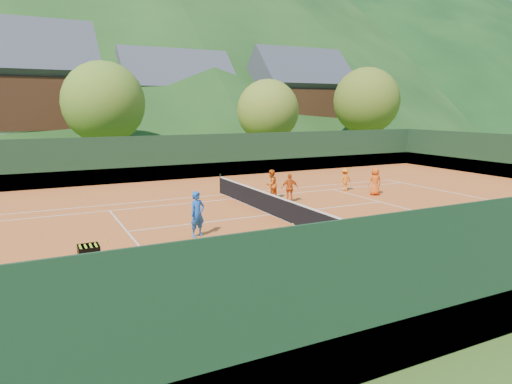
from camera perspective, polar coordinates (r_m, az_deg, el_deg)
name	(u,v)px	position (r m, az deg, el deg)	size (l,w,h in m)	color
ground	(271,215)	(20.67, 1.87, -2.90)	(400.00, 400.00, 0.00)	#304F18
clay_court	(271,215)	(20.66, 1.87, -2.87)	(40.00, 24.00, 0.02)	#C85820
mountain_far_right	(290,1)	(199.66, 4.31, 22.73)	(260.00, 260.00, 95.00)	black
coach	(197,214)	(17.11, -7.34, -2.76)	(0.63, 0.41, 1.73)	#1A50AE
student_a	(271,184)	(24.07, 1.92, 0.95)	(0.76, 0.59, 1.57)	orange
student_b	(290,188)	(23.28, 4.24, 0.50)	(0.87, 0.36, 1.49)	#E65714
student_c	(375,181)	(26.01, 14.66, 1.29)	(0.75, 0.49, 1.54)	#E85614
student_d	(345,180)	(26.95, 11.03, 1.54)	(0.87, 0.50, 1.34)	orange
tennis_ball_0	(263,231)	(17.81, 0.83, -4.90)	(0.07, 0.07, 0.07)	#B5DC24
tennis_ball_1	(469,254)	(16.60, 25.12, -7.06)	(0.07, 0.07, 0.07)	#B5DC24
tennis_ball_2	(68,314)	(11.78, -22.43, -13.95)	(0.07, 0.07, 0.07)	#B5DC24
tennis_ball_3	(107,240)	(17.44, -18.15, -5.76)	(0.07, 0.07, 0.07)	#B5DC24
tennis_ball_4	(293,224)	(18.93, 4.62, -4.01)	(0.07, 0.07, 0.07)	#B5DC24
tennis_ball_5	(146,254)	(15.54, -13.55, -7.50)	(0.07, 0.07, 0.07)	#B5DC24
tennis_ball_6	(299,219)	(19.71, 5.40, -3.44)	(0.07, 0.07, 0.07)	#B5DC24
tennis_ball_7	(369,241)	(17.00, 13.90, -5.96)	(0.07, 0.07, 0.07)	#B5DC24
tennis_ball_8	(348,288)	(12.64, 11.40, -11.63)	(0.07, 0.07, 0.07)	#B5DC24
tennis_ball_9	(300,249)	(15.62, 5.52, -7.16)	(0.07, 0.07, 0.07)	#B5DC24
tennis_ball_10	(315,270)	(13.74, 7.39, -9.69)	(0.07, 0.07, 0.07)	#B5DC24
tennis_ball_11	(134,266)	(14.46, -15.01, -8.93)	(0.07, 0.07, 0.07)	#B5DC24
tennis_ball_12	(434,284)	(13.56, 21.33, -10.62)	(0.07, 0.07, 0.07)	#B5DC24
tennis_ball_13	(313,222)	(19.30, 7.11, -3.77)	(0.07, 0.07, 0.07)	#B5DC24
tennis_ball_14	(279,243)	(16.28, 2.84, -6.39)	(0.07, 0.07, 0.07)	#B5DC24
tennis_ball_15	(341,274)	(13.56, 10.64, -10.07)	(0.07, 0.07, 0.07)	#B5DC24
tennis_ball_16	(80,307)	(12.05, -21.14, -13.28)	(0.07, 0.07, 0.07)	#B5DC24
tennis_ball_17	(334,233)	(17.85, 9.73, -5.02)	(0.07, 0.07, 0.07)	#B5DC24
tennis_ball_18	(302,218)	(19.99, 5.79, -3.25)	(0.07, 0.07, 0.07)	#B5DC24
tennis_ball_19	(199,229)	(18.28, -7.11, -4.58)	(0.07, 0.07, 0.07)	#B5DC24
court_lines	(271,215)	(20.66, 1.87, -2.84)	(23.83, 11.03, 0.00)	silver
tennis_net	(271,204)	(20.55, 1.88, -1.49)	(0.10, 12.07, 1.10)	black
perimeter_fence	(271,188)	(20.41, 1.89, 0.57)	(40.40, 24.24, 3.00)	#15311C
ball_hopper	(89,254)	(13.60, -20.16, -7.31)	(0.57, 0.57, 1.00)	black
chalet_left	(18,99)	(47.67, -27.59, 10.32)	(13.80, 9.93, 12.92)	beige
chalet_mid	(176,106)	(53.97, -10.00, 10.50)	(12.65, 8.82, 11.45)	beige
chalet_right	(298,104)	(56.12, 5.30, 10.87)	(11.50, 8.82, 11.91)	beige
tree_b	(104,103)	(38.08, -18.49, 10.54)	(6.40, 6.40, 8.40)	#402919
tree_c	(268,111)	(41.58, 1.52, 10.11)	(5.60, 5.60, 7.35)	#402B19
tree_d	(366,101)	(49.18, 13.62, 11.01)	(6.80, 6.80, 8.93)	#402919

